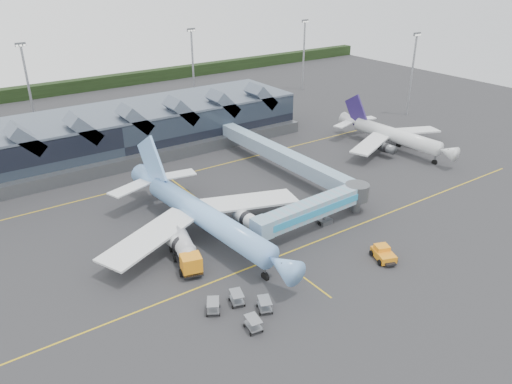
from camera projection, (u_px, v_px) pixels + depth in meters
ground at (246, 235)px, 80.24m from camera, size 260.00×260.00×0.00m
taxi_stripes at (215, 211)px, 87.64m from camera, size 120.00×60.00×0.01m
tree_line_far at (56, 89)px, 160.86m from camera, size 260.00×4.00×4.00m
terminal at (108, 134)px, 110.60m from camera, size 90.00×22.25×12.52m
light_masts at (179, 73)px, 132.30m from camera, size 132.40×42.56×22.45m
main_airliner at (202, 214)px, 78.29m from camera, size 36.08×41.63×13.36m
regional_jet at (392, 135)px, 114.74m from camera, size 29.07×31.68×10.88m
jet_bridge at (321, 206)px, 81.56m from camera, size 24.28×4.58×5.23m
fuel_truck at (184, 248)px, 72.60m from camera, size 5.24×11.09×3.70m
pushback_tug at (383, 254)px, 73.51m from camera, size 3.86×4.87×1.96m
baggage_carts at (242, 307)px, 62.21m from camera, size 7.92×8.25×1.64m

